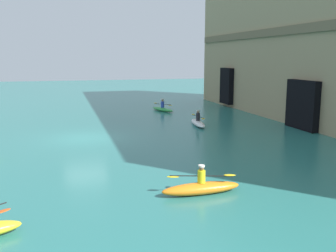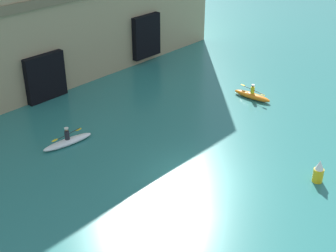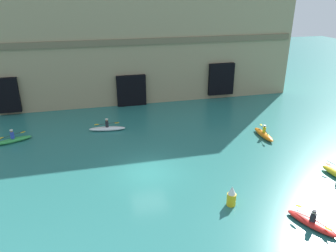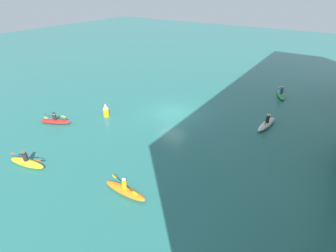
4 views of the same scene
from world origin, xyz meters
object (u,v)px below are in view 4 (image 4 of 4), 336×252
kayak_red (55,121)px  marker_buoy (106,110)px  kayak_orange (125,190)px  kayak_green (281,94)px  kayak_yellow (27,162)px  kayak_white (267,124)px

kayak_red → marker_buoy: bearing=-154.5°
kayak_orange → kayak_green: size_ratio=0.98×
kayak_yellow → marker_buoy: (-8.40, -0.97, 0.33)m
kayak_yellow → marker_buoy: marker_buoy is taller
kayak_white → marker_buoy: 14.44m
kayak_green → kayak_yellow: bearing=131.8°
kayak_white → kayak_red: size_ratio=1.14×
kayak_orange → marker_buoy: bearing=140.6°
kayak_orange → kayak_yellow: bearing=-167.8°
kayak_orange → marker_buoy: 10.73m
kayak_white → marker_buoy: size_ratio=2.55×
kayak_orange → kayak_red: kayak_orange is taller
kayak_yellow → kayak_orange: bearing=-179.5°
kayak_white → kayak_yellow: size_ratio=1.13×
kayak_red → marker_buoy: 4.46m
kayak_red → kayak_green: size_ratio=0.96×
kayak_orange → marker_buoy: size_ratio=2.29×
kayak_red → kayak_white: bearing=-174.0°
kayak_orange → kayak_white: kayak_white is taller
kayak_green → kayak_yellow: (22.50, -11.43, 0.04)m
kayak_orange → kayak_white: 13.86m
kayak_green → marker_buoy: bearing=117.4°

